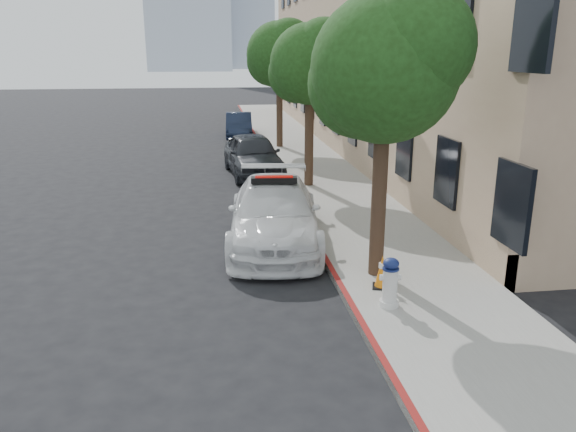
# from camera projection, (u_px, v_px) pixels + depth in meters

# --- Properties ---
(ground) EXTENTS (120.00, 120.00, 0.00)m
(ground) POSITION_uv_depth(u_px,v_px,m) (231.00, 253.00, 13.15)
(ground) COLOR black
(ground) RESTS_ON ground
(sidewalk) EXTENTS (3.20, 50.00, 0.15)m
(sidewalk) POSITION_uv_depth(u_px,v_px,m) (309.00, 164.00, 23.10)
(sidewalk) COLOR gray
(sidewalk) RESTS_ON ground
(curb_strip) EXTENTS (0.12, 50.00, 0.15)m
(curb_strip) POSITION_uv_depth(u_px,v_px,m) (271.00, 165.00, 22.90)
(curb_strip) COLOR maroon
(curb_strip) RESTS_ON ground
(building) EXTENTS (8.00, 36.00, 10.00)m
(building) POSITION_uv_depth(u_px,v_px,m) (406.00, 41.00, 27.18)
(building) COLOR tan
(building) RESTS_ON ground
(tree_near) EXTENTS (2.92, 2.82, 5.62)m
(tree_near) POSITION_uv_depth(u_px,v_px,m) (387.00, 67.00, 10.41)
(tree_near) COLOR black
(tree_near) RESTS_ON sidewalk
(tree_mid) EXTENTS (2.77, 2.64, 5.43)m
(tree_mid) POSITION_uv_depth(u_px,v_px,m) (311.00, 63.00, 18.03)
(tree_mid) COLOR black
(tree_mid) RESTS_ON sidewalk
(tree_far) EXTENTS (3.10, 3.00, 5.81)m
(tree_far) POSITION_uv_depth(u_px,v_px,m) (280.00, 54.00, 25.56)
(tree_far) COLOR black
(tree_far) RESTS_ON sidewalk
(police_car) EXTENTS (2.70, 5.49, 1.69)m
(police_car) POSITION_uv_depth(u_px,v_px,m) (274.00, 213.00, 13.64)
(police_car) COLOR white
(police_car) RESTS_ON ground
(parked_car_mid) EXTENTS (2.28, 4.74, 1.56)m
(parked_car_mid) POSITION_uv_depth(u_px,v_px,m) (253.00, 155.00, 21.13)
(parked_car_mid) COLOR #212429
(parked_car_mid) RESTS_ON ground
(parked_car_far) EXTENTS (1.55, 3.98, 1.29)m
(parked_car_far) POSITION_uv_depth(u_px,v_px,m) (239.00, 125.00, 30.52)
(parked_car_far) COLOR #151E35
(parked_car_far) RESTS_ON ground
(fire_hydrant) EXTENTS (0.39, 0.35, 0.92)m
(fire_hydrant) POSITION_uv_depth(u_px,v_px,m) (390.00, 283.00, 9.99)
(fire_hydrant) COLOR silver
(fire_hydrant) RESTS_ON sidewalk
(traffic_cone) EXTENTS (0.43, 0.43, 0.66)m
(traffic_cone) POSITION_uv_depth(u_px,v_px,m) (382.00, 271.00, 10.83)
(traffic_cone) COLOR black
(traffic_cone) RESTS_ON sidewalk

